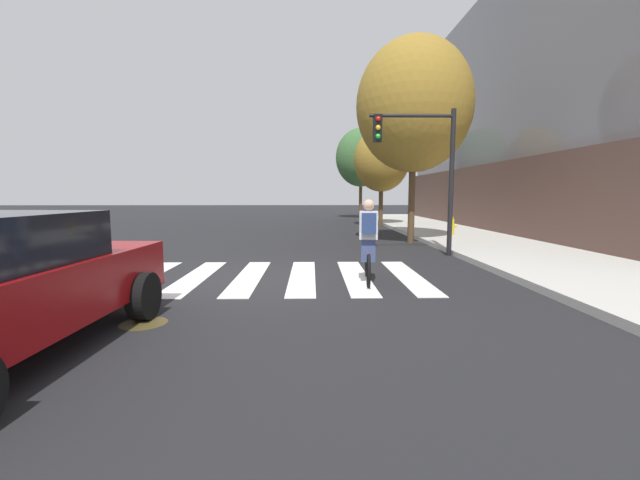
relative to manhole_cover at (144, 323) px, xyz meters
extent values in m
plane|color=black|center=(0.98, 3.17, 0.00)|extent=(120.00, 120.00, 0.00)
cube|color=silver|center=(-3.64, 3.17, 0.00)|extent=(0.55, 3.75, 0.01)
cube|color=silver|center=(-2.48, 3.17, 0.00)|extent=(0.55, 3.75, 0.01)
cube|color=silver|center=(-1.33, 3.17, 0.00)|extent=(0.55, 3.75, 0.01)
cube|color=silver|center=(-0.17, 3.17, 0.00)|extent=(0.55, 3.75, 0.01)
cube|color=silver|center=(0.99, 3.17, 0.00)|extent=(0.55, 3.75, 0.01)
cube|color=silver|center=(2.14, 3.17, 0.00)|extent=(0.55, 3.75, 0.01)
cube|color=silver|center=(3.30, 3.17, 0.00)|extent=(0.55, 3.75, 0.01)
cube|color=silver|center=(4.45, 3.17, 0.00)|extent=(0.55, 3.75, 0.01)
cylinder|color=#473D1E|center=(0.00, 0.00, 0.00)|extent=(0.64, 0.64, 0.01)
cylinder|color=black|center=(-1.98, 0.28, 0.34)|extent=(0.27, 0.69, 0.68)
cylinder|color=black|center=(-0.06, 0.20, 0.34)|extent=(0.27, 0.69, 0.68)
torus|color=black|center=(3.44, 2.11, 0.33)|extent=(0.13, 0.66, 0.66)
torus|color=black|center=(3.54, 3.16, 0.33)|extent=(0.13, 0.66, 0.66)
cylinder|color=red|center=(3.49, 2.63, 0.61)|extent=(0.14, 0.89, 0.05)
cylinder|color=red|center=(3.47, 2.48, 0.68)|extent=(0.04, 0.04, 0.45)
cube|color=#384772|center=(3.47, 2.48, 0.73)|extent=(0.30, 0.23, 0.56)
cube|color=silver|center=(3.47, 2.48, 1.18)|extent=(0.38, 0.28, 0.56)
sphere|color=tan|center=(3.47, 2.48, 1.58)|extent=(0.22, 0.22, 0.22)
cube|color=navy|center=(3.46, 2.30, 1.23)|extent=(0.29, 0.19, 0.40)
cylinder|color=black|center=(6.38, 6.17, 2.10)|extent=(0.14, 0.14, 4.20)
cylinder|color=black|center=(5.18, 6.17, 4.00)|extent=(2.40, 0.10, 0.10)
cube|color=black|center=(4.22, 6.17, 3.65)|extent=(0.24, 0.20, 0.76)
sphere|color=red|center=(4.22, 6.06, 3.89)|extent=(0.14, 0.14, 0.14)
sphere|color=gold|center=(4.22, 6.06, 3.65)|extent=(0.14, 0.14, 0.14)
sphere|color=green|center=(4.22, 6.06, 3.41)|extent=(0.14, 0.14, 0.14)
cylinder|color=gold|center=(8.03, 10.78, 0.47)|extent=(0.22, 0.22, 0.65)
sphere|color=gold|center=(8.03, 10.78, 0.84)|extent=(0.18, 0.18, 0.18)
cylinder|color=gold|center=(8.19, 10.78, 0.50)|extent=(0.12, 0.09, 0.09)
cylinder|color=#4C3823|center=(6.01, 9.28, 1.65)|extent=(0.24, 0.24, 3.30)
ellipsoid|color=olive|center=(6.01, 9.28, 4.95)|extent=(4.11, 4.11, 4.73)
cylinder|color=#4C3823|center=(6.27, 17.39, 1.24)|extent=(0.24, 0.24, 2.49)
ellipsoid|color=olive|center=(6.27, 17.39, 3.72)|extent=(3.09, 3.09, 3.56)
cylinder|color=#4C3823|center=(6.07, 25.27, 1.52)|extent=(0.24, 0.24, 3.04)
ellipsoid|color=#386033|center=(6.07, 25.27, 4.55)|extent=(3.78, 3.78, 4.35)
camera|label=1|loc=(2.34, -5.51, 1.78)|focal=22.71mm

